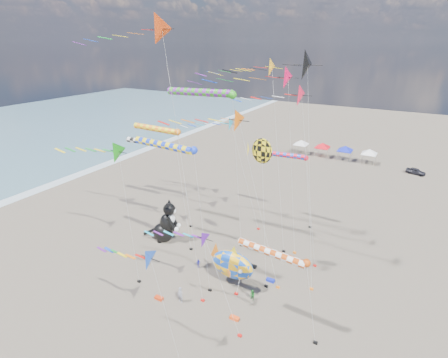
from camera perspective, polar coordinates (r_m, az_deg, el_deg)
ground at (r=34.74m, az=-11.30°, el=-24.45°), size 260.00×260.00×0.00m
delta_kite_0 at (r=28.24m, az=-14.00°, el=-12.48°), size 8.82×2.00×10.57m
delta_kite_1 at (r=33.58m, az=3.52°, el=9.40°), size 12.35×2.39×19.19m
delta_kite_2 at (r=37.84m, az=10.21°, el=12.95°), size 12.27×2.54×20.82m
delta_kite_3 at (r=31.25m, az=-4.44°, el=-11.32°), size 9.87×1.82×9.12m
delta_kite_4 at (r=32.69m, az=12.01°, el=17.44°), size 12.83×3.01×24.39m
delta_kite_5 at (r=46.90m, az=0.44°, el=8.70°), size 11.81×2.09×15.67m
delta_kite_6 at (r=36.83m, az=-19.36°, el=4.00°), size 11.31×2.42×15.91m
delta_kite_7 at (r=31.47m, az=-12.34°, el=22.57°), size 14.34×2.84×27.23m
delta_kite_8 at (r=40.05m, az=6.94°, el=15.78°), size 16.00×2.71×22.46m
delta_kite_9 at (r=39.94m, az=5.65°, el=17.30°), size 12.45×2.21×23.30m
windsock_0 at (r=30.73m, az=8.33°, el=-12.05°), size 7.89×0.69×8.27m
windsock_1 at (r=42.79m, az=-11.31°, el=5.63°), size 8.94×0.69×13.72m
windsock_2 at (r=48.32m, az=-10.57°, el=7.92°), size 8.78×0.83×14.11m
windsock_3 at (r=34.24m, az=-9.35°, el=5.27°), size 8.76×0.77×15.78m
windsock_4 at (r=41.99m, az=-3.37°, el=13.84°), size 10.33×0.95×19.65m
windsock_5 at (r=48.66m, az=10.68°, el=3.68°), size 6.90×0.72×10.54m
angelfish_kite at (r=35.38m, az=5.90°, el=4.43°), size 3.74×3.02×15.84m
cat_inflatable at (r=46.52m, az=-9.77°, el=-6.78°), size 4.78×3.56×5.80m
fish_inflatable at (r=38.05m, az=1.33°, el=-13.78°), size 6.42×3.38×5.17m
person_adult at (r=37.47m, az=-7.15°, el=-18.25°), size 0.66×0.46×1.75m
child_green at (r=37.67m, az=4.64°, el=-18.39°), size 0.73×0.66×1.23m
child_blue at (r=42.14m, az=-4.24°, el=-13.57°), size 0.56×0.68×1.09m
kite_bag_0 at (r=40.51m, az=7.60°, el=-16.07°), size 0.90×0.44×0.30m
kite_bag_1 at (r=38.54m, az=-10.57°, el=-18.57°), size 0.90×0.44×0.30m
kite_bag_2 at (r=42.39m, az=4.73°, el=-14.00°), size 0.90×0.44×0.30m
kite_bag_3 at (r=35.90m, az=1.72°, el=-21.74°), size 0.90×0.44×0.30m
tent_row at (r=81.89m, az=17.52°, el=5.31°), size 19.20×4.20×3.80m
parked_car at (r=79.24m, az=28.84°, el=1.11°), size 3.91×2.51×1.24m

